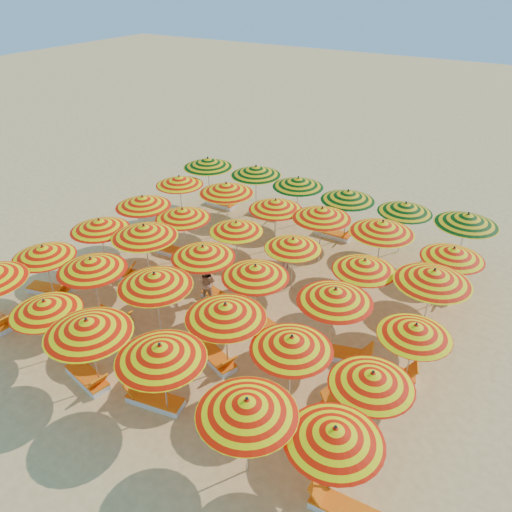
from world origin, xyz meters
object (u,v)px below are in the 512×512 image
Objects in this scene: umbrella_7 at (91,264)px; umbrella_14 at (203,252)px; umbrella_28 at (382,227)px; umbrella_18 at (143,201)px; umbrella_30 at (208,163)px; lounger_3 at (343,509)px; umbrella_5 at (335,435)px; umbrella_6 at (43,252)px; beachgoer_b at (207,283)px; lounger_1 at (88,378)px; umbrella_23 at (434,276)px; lounger_13 at (177,252)px; umbrella_20 at (236,227)px; umbrella_16 at (335,295)px; umbrella_29 at (453,253)px; lounger_5 at (112,319)px; lounger_16 at (267,213)px; umbrella_15 at (255,271)px; lounger_4 at (50,290)px; umbrella_33 at (348,195)px; umbrella_1 at (45,306)px; umbrella_32 at (298,182)px; lounger_12 at (388,374)px; umbrella_24 at (179,181)px; umbrella_25 at (226,188)px; umbrella_2 at (87,327)px; beachgoer_a at (285,271)px; umbrella_9 at (226,311)px; umbrella_11 at (372,379)px; lounger_6 at (216,358)px; lounger_14 at (431,292)px; lounger_11 at (346,355)px; lounger_10 at (266,326)px; umbrella_10 at (292,343)px; lounger_8 at (117,273)px; umbrella_17 at (415,330)px; lounger_7 at (347,416)px; lounger_9 at (222,300)px; umbrella_27 at (322,213)px; umbrella_3 at (160,352)px; lounger_15 at (221,203)px; umbrella_4 at (247,407)px; umbrella_22 at (364,265)px; lounger_17 at (334,234)px; umbrella_31 at (256,171)px; umbrella_13 at (144,231)px; umbrella_12 at (100,225)px; lounger_2 at (154,399)px.

umbrella_14 is at bearing 45.37° from umbrella_7.
umbrella_14 is at bearing -135.52° from umbrella_28.
umbrella_30 reaches higher than umbrella_18.
umbrella_30 reaches higher than lounger_3.
umbrella_5 reaches higher than umbrella_6.
lounger_1 is at bearing 73.28° from beachgoer_b.
umbrella_23 reaches higher than lounger_13.
umbrella_14 is at bearing -85.25° from umbrella_20.
umbrella_16 reaches higher than umbrella_29.
lounger_5 and lounger_16 have the same top height.
umbrella_15 is 8.52m from lounger_4.
umbrella_33 is 13.11m from lounger_4.
umbrella_1 is 0.86× the size of umbrella_32.
lounger_3 and lounger_12 have the same top height.
umbrella_24 is 0.93× the size of umbrella_25.
beachgoer_a is at bearing 75.11° from umbrella_2.
lounger_3 is at bearing 13.13° from lounger_1.
umbrella_9 is 1.10× the size of umbrella_11.
lounger_6 is 1.02× the size of lounger_14.
lounger_11 is 9.27m from lounger_13.
umbrella_11 reaches higher than lounger_14.
umbrella_23 is at bearing -132.04° from lounger_10.
lounger_3 is 0.96× the size of lounger_12.
umbrella_14 is (-2.78, 2.64, -0.11)m from umbrella_9.
lounger_4 is (-0.45, -7.72, -1.99)m from umbrella_24.
lounger_5 is (-9.90, -7.46, -1.99)m from umbrella_29.
umbrella_6 is at bearing -90.26° from umbrella_30.
umbrella_10 is (7.38, 2.29, 0.12)m from umbrella_1.
umbrella_33 reaches higher than lounger_8.
lounger_7 is (-0.98, -2.32, -1.90)m from umbrella_17.
umbrella_24 is at bearing 141.11° from umbrella_5.
umbrella_10 reaches higher than lounger_9.
umbrella_1 is at bearing -89.61° from umbrella_25.
umbrella_17 is 13.72m from lounger_4.
lounger_4 and lounger_14 have the same top height.
lounger_4 is at bearing -144.21° from umbrella_28.
umbrella_27 is 5.35m from umbrella_29.
umbrella_14 is 7.59m from lounger_12.
umbrella_32 is at bearing 100.40° from umbrella_3.
lounger_8 is 7.92m from lounger_15.
lounger_9 is (-4.69, 5.67, -2.16)m from umbrella_4.
umbrella_22 is 0.91× the size of umbrella_27.
lounger_3 is at bearing -139.94° from beachgoer_a.
lounger_17 is at bearing 55.05° from umbrella_6.
umbrella_13 is at bearing -92.33° from umbrella_31.
umbrella_12 reaches higher than lounger_16.
umbrella_9 is 3.49m from umbrella_16.
lounger_5 and lounger_9 have the same top height.
lounger_16 is (-7.04, 5.38, -1.96)m from umbrella_22.
lounger_2 is 0.99× the size of lounger_9.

